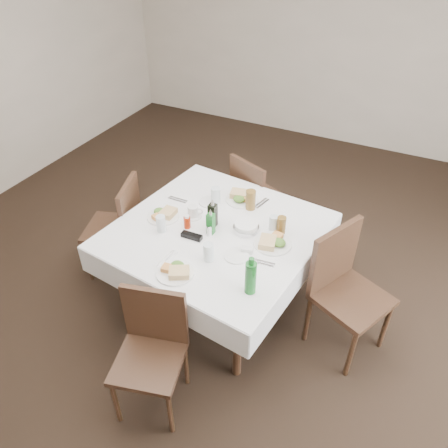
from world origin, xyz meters
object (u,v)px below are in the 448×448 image
water_n (216,196)px  water_e (274,223)px  water_w (161,224)px  green_bottle (251,277)px  coffee_mug (193,212)px  water_s (209,252)px  chair_east (343,283)px  oil_cruet_dark (213,214)px  chair_west (120,222)px  oil_cruet_green (211,223)px  bread_basket (246,227)px  chair_north (254,195)px  ketchup_bottle (187,222)px  chair_south (152,344)px  dining_table (216,237)px

water_n → water_e: water_n is taller
water_w → green_bottle: (0.85, -0.28, 0.06)m
water_w → coffee_mug: 0.29m
water_s → green_bottle: bearing=-21.7°
green_bottle → chair_east: bearing=47.9°
oil_cruet_dark → coffee_mug: oil_cruet_dark is taller
water_n → green_bottle: 1.03m
chair_west → coffee_mug: 0.75m
oil_cruet_green → green_bottle: (0.51, -0.42, 0.03)m
water_w → water_e: bearing=27.1°
green_bottle → bread_basket: bearing=116.4°
bread_basket → water_s: bearing=-103.0°
oil_cruet_dark → coffee_mug: size_ratio=1.70×
bread_basket → oil_cruet_dark: size_ratio=0.81×
chair_west → oil_cruet_dark: 0.95m
chair_east → green_bottle: 0.81m
water_e → green_bottle: (0.10, -0.66, 0.06)m
chair_north → ketchup_bottle: bearing=-98.3°
water_s → green_bottle: (0.38, -0.15, 0.06)m
chair_west → coffee_mug: chair_west is taller
water_n → oil_cruet_green: size_ratio=0.66×
bread_basket → chair_south: bearing=-100.0°
water_e → coffee_mug: size_ratio=0.88×
chair_north → bread_basket: (0.27, -0.82, 0.27)m
chair_north → oil_cruet_green: 1.02m
water_w → coffee_mug: bearing=64.5°
water_s → water_e: size_ratio=1.08×
water_n → chair_east: bearing=-11.9°
oil_cruet_dark → ketchup_bottle: oil_cruet_dark is taller
oil_cruet_dark → bread_basket: bearing=12.3°
dining_table → ketchup_bottle: ketchup_bottle is taller
water_e → bread_basket: bearing=-152.2°
water_s → chair_west: bearing=163.2°
water_s → oil_cruet_dark: bearing=113.3°
bread_basket → green_bottle: bearing=-63.6°
ketchup_bottle → coffee_mug: size_ratio=0.78×
water_s → oil_cruet_green: 0.30m
chair_west → ketchup_bottle: bearing=-5.0°
water_n → water_w: size_ratio=1.09×
chair_east → water_s: bearing=-155.5°
bread_basket → oil_cruet_dark: 0.27m
green_bottle → oil_cruet_green: bearing=140.0°
water_e → coffee_mug: bearing=-169.2°
water_n → oil_cruet_green: bearing=-68.0°
chair_south → oil_cruet_green: bearing=92.6°
water_e → oil_cruet_green: size_ratio=0.58×
chair_south → bread_basket: bearing=80.0°
chair_south → water_n: (-0.19, 1.26, 0.33)m
oil_cruet_dark → chair_south: bearing=-85.9°
water_s → bread_basket: (0.10, 0.42, -0.04)m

